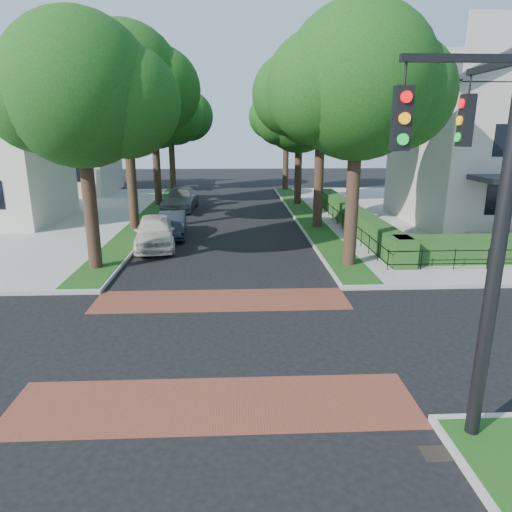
# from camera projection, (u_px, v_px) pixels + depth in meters

# --- Properties ---
(ground) EXTENTS (120.00, 120.00, 0.00)m
(ground) POSITION_uv_depth(u_px,v_px,m) (219.00, 340.00, 13.19)
(ground) COLOR black
(ground) RESTS_ON ground
(sidewalk_ne) EXTENTS (30.00, 30.00, 0.15)m
(sidewalk_ne) POSITION_uv_depth(u_px,v_px,m) (503.00, 214.00, 32.32)
(sidewalk_ne) COLOR gray
(sidewalk_ne) RESTS_ON ground
(crosswalk_far) EXTENTS (9.00, 2.20, 0.01)m
(crosswalk_far) POSITION_uv_depth(u_px,v_px,m) (222.00, 300.00, 16.27)
(crosswalk_far) COLOR brown
(crosswalk_far) RESTS_ON ground
(crosswalk_near) EXTENTS (9.00, 2.20, 0.01)m
(crosswalk_near) POSITION_uv_depth(u_px,v_px,m) (214.00, 404.00, 10.11)
(crosswalk_near) COLOR brown
(crosswalk_near) RESTS_ON ground
(storm_drain) EXTENTS (0.65, 0.45, 0.01)m
(storm_drain) POSITION_uv_depth(u_px,v_px,m) (439.00, 454.00, 8.57)
(storm_drain) COLOR black
(storm_drain) RESTS_ON ground
(grass_strip_ne) EXTENTS (1.60, 29.80, 0.02)m
(grass_strip_ne) POSITION_uv_depth(u_px,v_px,m) (305.00, 215.00, 31.77)
(grass_strip_ne) COLOR #1B4213
(grass_strip_ne) RESTS_ON sidewalk_ne
(grass_strip_nw) EXTENTS (1.60, 29.80, 0.02)m
(grass_strip_nw) POSITION_uv_depth(u_px,v_px,m) (149.00, 216.00, 31.29)
(grass_strip_nw) COLOR #1B4213
(grass_strip_nw) RESTS_ON sidewalk_nw
(tree_right_near) EXTENTS (7.75, 6.67, 10.66)m
(tree_right_near) POSITION_uv_depth(u_px,v_px,m) (360.00, 85.00, 18.36)
(tree_right_near) COLOR black
(tree_right_near) RESTS_ON sidewalk_ne
(tree_right_mid) EXTENTS (8.25, 7.09, 11.22)m
(tree_right_mid) POSITION_uv_depth(u_px,v_px,m) (323.00, 91.00, 25.97)
(tree_right_mid) COLOR black
(tree_right_mid) RESTS_ON sidewalk_ne
(tree_right_far) EXTENTS (7.25, 6.23, 9.74)m
(tree_right_far) POSITION_uv_depth(u_px,v_px,m) (300.00, 116.00, 34.90)
(tree_right_far) COLOR black
(tree_right_far) RESTS_ON sidewalk_ne
(tree_right_back) EXTENTS (7.50, 6.45, 10.20)m
(tree_right_back) POSITION_uv_depth(u_px,v_px,m) (287.00, 114.00, 43.47)
(tree_right_back) COLOR black
(tree_right_back) RESTS_ON sidewalk_ne
(tree_left_near) EXTENTS (7.50, 6.45, 10.20)m
(tree_left_near) POSITION_uv_depth(u_px,v_px,m) (84.00, 93.00, 17.96)
(tree_left_near) COLOR black
(tree_left_near) RESTS_ON sidewalk_nw
(tree_left_mid) EXTENTS (8.00, 6.88, 11.48)m
(tree_left_mid) POSITION_uv_depth(u_px,v_px,m) (128.00, 84.00, 25.38)
(tree_left_mid) COLOR black
(tree_left_mid) RESTS_ON sidewalk_nw
(tree_left_far) EXTENTS (7.00, 6.02, 9.86)m
(tree_left_far) POSITION_uv_depth(u_px,v_px,m) (155.00, 112.00, 34.35)
(tree_left_far) COLOR black
(tree_left_far) RESTS_ON sidewalk_nw
(tree_left_back) EXTENTS (7.75, 6.66, 10.44)m
(tree_left_back) POSITION_uv_depth(u_px,v_px,m) (171.00, 113.00, 42.95)
(tree_left_back) COLOR black
(tree_left_back) RESTS_ON sidewalk_nw
(hedge_main_road) EXTENTS (1.00, 18.00, 1.20)m
(hedge_main_road) POSITION_uv_depth(u_px,v_px,m) (353.00, 217.00, 27.77)
(hedge_main_road) COLOR #1B4718
(hedge_main_road) RESTS_ON sidewalk_ne
(fence_main_road) EXTENTS (0.06, 18.00, 0.90)m
(fence_main_road) POSITION_uv_depth(u_px,v_px,m) (340.00, 219.00, 27.77)
(fence_main_road) COLOR black
(fence_main_road) RESTS_ON sidewalk_ne
(house_left_far) EXTENTS (10.00, 9.00, 10.14)m
(house_left_far) POSITION_uv_depth(u_px,v_px,m) (60.00, 139.00, 41.94)
(house_left_far) COLOR beige
(house_left_far) RESTS_ON sidewalk_nw
(traffic_signal) EXTENTS (2.17, 2.00, 8.00)m
(traffic_signal) POSITION_uv_depth(u_px,v_px,m) (487.00, 200.00, 7.90)
(traffic_signal) COLOR black
(traffic_signal) RESTS_ON sidewalk_se
(parked_car_front) EXTENTS (2.61, 5.15, 1.68)m
(parked_car_front) POSITION_uv_depth(u_px,v_px,m) (155.00, 232.00, 23.29)
(parked_car_front) COLOR silver
(parked_car_front) RESTS_ON ground
(parked_car_middle) EXTENTS (1.77, 4.30, 1.38)m
(parked_car_middle) POSITION_uv_depth(u_px,v_px,m) (172.00, 225.00, 25.76)
(parked_car_middle) COLOR #1C222B
(parked_car_middle) RESTS_ON ground
(parked_car_rear) EXTENTS (2.56, 5.69, 1.62)m
(parked_car_rear) POSITION_uv_depth(u_px,v_px,m) (181.00, 199.00, 34.41)
(parked_car_rear) COLOR slate
(parked_car_rear) RESTS_ON ground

